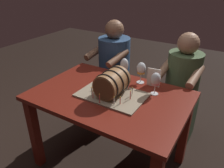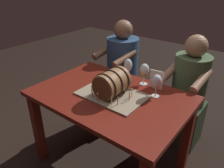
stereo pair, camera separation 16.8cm
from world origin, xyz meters
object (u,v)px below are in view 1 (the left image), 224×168
wine_glass_rose (156,80)px  person_seated_left (114,74)px  barrel_cake (112,85)px  wine_glass_amber (141,69)px  wine_glass_empty (124,65)px  person_seated_right (180,94)px  menu_card (154,78)px  dining_table (110,107)px

wine_glass_rose → person_seated_left: 0.91m
barrel_cake → wine_glass_rose: bearing=35.7°
wine_glass_amber → wine_glass_empty: size_ratio=0.94×
person_seated_right → wine_glass_amber: bearing=-124.4°
barrel_cake → person_seated_left: person_seated_left is taller
wine_glass_rose → menu_card: 0.14m
menu_card → dining_table: bearing=-133.3°
wine_glass_rose → wine_glass_empty: wine_glass_empty is taller
wine_glass_rose → wine_glass_empty: 0.35m
dining_table → menu_card: bearing=52.5°
dining_table → wine_glass_amber: (0.12, 0.31, 0.25)m
barrel_cake → wine_glass_rose: (0.27, 0.20, 0.03)m
wine_glass_amber → menu_card: bearing=-2.9°
wine_glass_amber → wine_glass_empty: wine_glass_empty is taller
wine_glass_amber → person_seated_left: person_seated_left is taller
barrel_cake → person_seated_left: size_ratio=0.45×
dining_table → wine_glass_empty: wine_glass_empty is taller
wine_glass_rose → barrel_cake: bearing=-144.3°
menu_card → person_seated_right: 0.52m
wine_glass_empty → person_seated_left: size_ratio=0.17×
dining_table → wine_glass_empty: size_ratio=6.08×
barrel_cake → wine_glass_amber: size_ratio=2.76×
person_seated_left → person_seated_right: person_seated_left is taller
barrel_cake → wine_glass_amber: 0.34m
wine_glass_rose → person_seated_left: size_ratio=0.16×
person_seated_right → dining_table: bearing=-118.7°
dining_table → person_seated_right: bearing=61.3°
menu_card → person_seated_right: person_seated_right is taller
person_seated_right → person_seated_left: bearing=180.0°
dining_table → barrel_cake: bearing=-16.8°
person_seated_left → person_seated_right: 0.77m
wine_glass_rose → menu_card: wine_glass_rose is taller
menu_card → person_seated_left: bearing=141.7°
wine_glass_empty → person_seated_right: person_seated_right is taller
dining_table → wine_glass_rose: 0.43m
wine_glass_rose → person_seated_right: bearing=80.3°
menu_card → person_seated_left: 0.79m
wine_glass_amber → wine_glass_empty: (-0.15, -0.02, 0.01)m
dining_table → barrel_cake: barrel_cake is taller
wine_glass_amber → barrel_cake: bearing=-106.3°
person_seated_left → person_seated_right: size_ratio=1.03×
barrel_cake → wine_glass_rose: barrel_cake is taller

